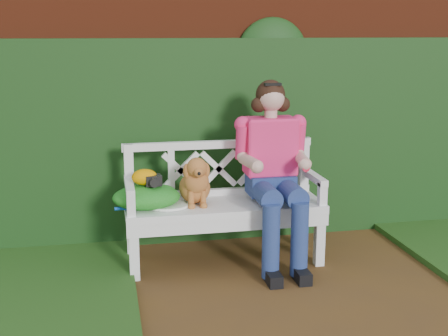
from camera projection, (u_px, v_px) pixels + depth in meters
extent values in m
plane|color=#583817|center=(321.00, 322.00, 3.70)|extent=(60.00, 60.00, 0.00)
cube|color=maroon|center=(250.00, 107.00, 5.27)|extent=(10.00, 0.30, 2.20)
cube|color=#173713|center=(256.00, 139.00, 5.12)|extent=(10.00, 0.18, 1.70)
cube|color=black|center=(153.00, 180.00, 4.38)|extent=(0.13, 0.10, 0.08)
ellipsoid|color=#D48500|center=(144.00, 177.00, 4.39)|extent=(0.21, 0.17, 0.12)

